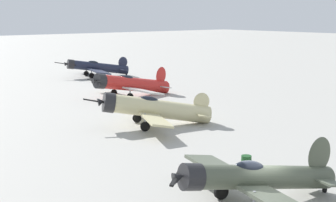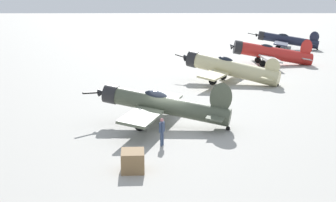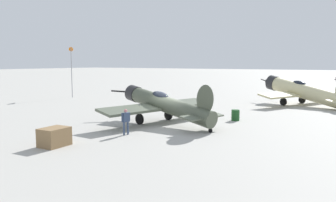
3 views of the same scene
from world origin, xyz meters
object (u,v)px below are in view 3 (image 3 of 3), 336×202
object	(u,v)px
airplane_foreground	(164,104)
windsock_mast	(72,52)
ground_crew_mechanic	(126,119)
equipment_crate	(54,137)
airplane_mid_apron	(303,91)
fuel_drum	(235,115)

from	to	relation	value
airplane_foreground	windsock_mast	world-z (taller)	windsock_mast
ground_crew_mechanic	windsock_mast	world-z (taller)	windsock_mast
equipment_crate	airplane_foreground	bearing A→B (deg)	-98.91
airplane_mid_apron	equipment_crate	world-z (taller)	airplane_mid_apron
airplane_foreground	fuel_drum	bearing A→B (deg)	-119.37
airplane_foreground	fuel_drum	xyz separation A→B (m)	(-4.15, -4.29, -1.08)
ground_crew_mechanic	equipment_crate	distance (m)	4.79
ground_crew_mechanic	equipment_crate	xyz separation A→B (m)	(1.50, 4.52, -0.50)
equipment_crate	windsock_mast	xyz separation A→B (m)	(19.98, -19.92, 5.52)
ground_crew_mechanic	equipment_crate	bearing A→B (deg)	-90.27
airplane_mid_apron	windsock_mast	xyz separation A→B (m)	(28.24, 6.71, 4.50)
airplane_foreground	ground_crew_mechanic	xyz separation A→B (m)	(-0.06, 4.66, -0.50)
airplane_foreground	windsock_mast	distance (m)	24.38
airplane_mid_apron	fuel_drum	xyz separation A→B (m)	(2.67, 13.15, -1.11)
ground_crew_mechanic	equipment_crate	size ratio (longest dim) A/B	1.05
airplane_foreground	windsock_mast	xyz separation A→B (m)	(21.42, -10.74, 4.52)
equipment_crate	windsock_mast	distance (m)	28.75
windsock_mast	fuel_drum	bearing A→B (deg)	165.85
airplane_foreground	equipment_crate	world-z (taller)	airplane_foreground
fuel_drum	airplane_foreground	bearing A→B (deg)	45.94
windsock_mast	airplane_mid_apron	bearing A→B (deg)	-166.64
windsock_mast	airplane_foreground	bearing A→B (deg)	153.37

